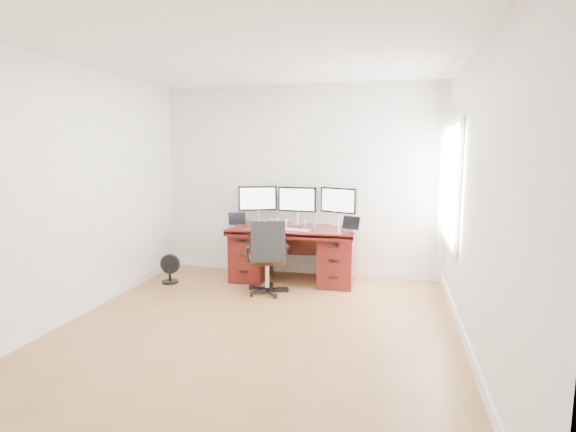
% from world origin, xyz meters
% --- Properties ---
extents(ground, '(4.50, 4.50, 0.00)m').
position_xyz_m(ground, '(0.00, 0.00, 0.00)').
color(ground, olive).
rests_on(ground, ground).
extents(back_wall, '(4.00, 0.10, 2.70)m').
position_xyz_m(back_wall, '(0.00, 2.25, 1.35)').
color(back_wall, silver).
rests_on(back_wall, ground).
extents(right_wall, '(0.10, 4.50, 2.70)m').
position_xyz_m(right_wall, '(2.00, 0.11, 1.35)').
color(right_wall, silver).
rests_on(right_wall, ground).
extents(desk, '(1.70, 0.80, 0.75)m').
position_xyz_m(desk, '(0.00, 1.83, 0.40)').
color(desk, '#4C110F').
rests_on(desk, ground).
extents(office_chair, '(0.65, 0.65, 0.95)m').
position_xyz_m(office_chair, '(-0.19, 1.18, 0.31)').
color(office_chair, black).
rests_on(office_chair, ground).
extents(floor_fan, '(0.27, 0.23, 0.39)m').
position_xyz_m(floor_fan, '(-1.61, 1.33, 0.19)').
color(floor_fan, black).
rests_on(floor_fan, ground).
extents(monitor_left, '(0.52, 0.23, 0.53)m').
position_xyz_m(monitor_left, '(-0.58, 2.07, 1.09)').
color(monitor_left, silver).
rests_on(monitor_left, desk).
extents(monitor_center, '(0.55, 0.16, 0.53)m').
position_xyz_m(monitor_center, '(-0.00, 2.07, 1.09)').
color(monitor_center, silver).
rests_on(monitor_center, desk).
extents(monitor_right, '(0.52, 0.25, 0.53)m').
position_xyz_m(monitor_right, '(0.58, 2.07, 1.09)').
color(monitor_right, silver).
rests_on(monitor_right, desk).
extents(tablet_left, '(0.24, 0.17, 0.19)m').
position_xyz_m(tablet_left, '(-0.79, 1.75, 0.84)').
color(tablet_left, silver).
rests_on(tablet_left, desk).
extents(tablet_right, '(0.25, 0.15, 0.19)m').
position_xyz_m(tablet_right, '(0.79, 1.75, 0.84)').
color(tablet_right, silver).
rests_on(tablet_right, desk).
extents(keyboard, '(0.26, 0.12, 0.01)m').
position_xyz_m(keyboard, '(-0.03, 1.62, 0.76)').
color(keyboard, silver).
rests_on(keyboard, desk).
extents(trackpad, '(0.17, 0.17, 0.01)m').
position_xyz_m(trackpad, '(0.18, 1.59, 0.76)').
color(trackpad, '#B8BABF').
rests_on(trackpad, desk).
extents(drawing_tablet, '(0.28, 0.23, 0.01)m').
position_xyz_m(drawing_tablet, '(-0.29, 1.62, 0.76)').
color(drawing_tablet, black).
rests_on(drawing_tablet, desk).
extents(phone, '(0.14, 0.10, 0.01)m').
position_xyz_m(phone, '(0.03, 1.78, 0.76)').
color(phone, black).
rests_on(phone, desk).
extents(figurine_purple, '(0.04, 0.04, 0.09)m').
position_xyz_m(figurine_purple, '(-0.35, 1.95, 0.80)').
color(figurine_purple, '#B271D0').
rests_on(figurine_purple, desk).
extents(figurine_yellow, '(0.04, 0.04, 0.09)m').
position_xyz_m(figurine_yellow, '(-0.26, 1.95, 0.80)').
color(figurine_yellow, '#DCCF6A').
rests_on(figurine_yellow, desk).
extents(figurine_pink, '(0.04, 0.04, 0.09)m').
position_xyz_m(figurine_pink, '(-0.14, 1.95, 0.80)').
color(figurine_pink, pink).
rests_on(figurine_pink, desk).
extents(figurine_orange, '(0.04, 0.04, 0.09)m').
position_xyz_m(figurine_orange, '(0.14, 1.95, 0.80)').
color(figurine_orange, gold).
rests_on(figurine_orange, desk).
extents(figurine_blue, '(0.04, 0.04, 0.09)m').
position_xyz_m(figurine_blue, '(0.27, 1.95, 0.80)').
color(figurine_blue, '#527AE9').
rests_on(figurine_blue, desk).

